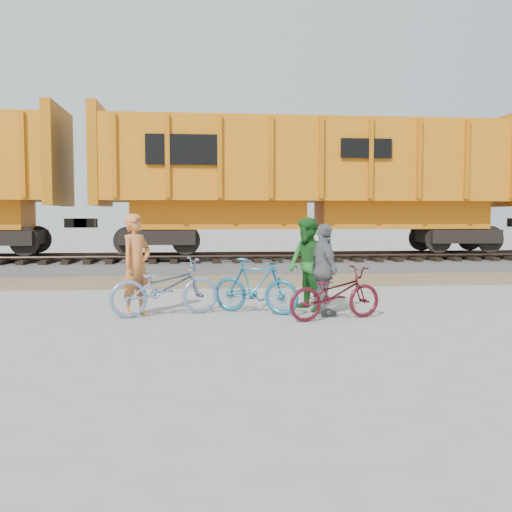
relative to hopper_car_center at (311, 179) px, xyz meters
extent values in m
plane|color=#9E9E99|center=(-1.91, -9.00, -3.01)|extent=(120.00, 120.00, 0.00)
cube|color=#866E53|center=(-1.91, -3.50, -3.00)|extent=(120.00, 3.00, 0.02)
cube|color=slate|center=(-1.91, 0.00, -2.86)|extent=(120.00, 4.00, 0.30)
cube|color=black|center=(-8.41, 0.00, -2.65)|extent=(0.22, 2.60, 0.12)
cube|color=black|center=(-1.91, 0.00, -2.65)|extent=(0.22, 2.60, 0.12)
cube|color=black|center=(4.59, 0.00, -2.65)|extent=(0.22, 2.60, 0.12)
cylinder|color=#382821|center=(-1.91, -0.72, -2.53)|extent=(120.00, 0.12, 0.12)
cylinder|color=#382821|center=(-1.91, 0.72, -2.53)|extent=(120.00, 0.12, 0.12)
cube|color=#B9610B|center=(-8.15, 0.00, 0.63)|extent=(0.30, 3.06, 3.10)
cube|color=black|center=(0.00, 0.00, -2.07)|extent=(11.20, 2.20, 0.80)
cube|color=orange|center=(0.00, 0.00, -1.22)|extent=(11.76, 1.65, 0.90)
cube|color=orange|center=(0.00, 0.00, 0.53)|extent=(14.00, 3.00, 2.60)
cube|color=#B9610B|center=(-6.85, 0.00, 0.63)|extent=(0.30, 3.06, 3.10)
cube|color=#B9610B|center=(6.85, 0.00, 0.63)|extent=(0.30, 3.06, 3.10)
cube|color=black|center=(-4.20, -1.58, 0.73)|extent=(2.20, 0.04, 0.90)
imported|color=#6B80B0|center=(-4.36, -8.68, -2.50)|extent=(2.06, 1.21, 1.02)
imported|color=#1C658A|center=(-2.74, -8.61, -2.51)|extent=(1.68, 1.23, 1.00)
imported|color=#520F1B|center=(-1.46, -9.38, -2.56)|extent=(1.82, 1.06, 0.90)
imported|color=orange|center=(-4.86, -8.58, -2.10)|extent=(0.73, 0.79, 1.80)
imported|color=#216623|center=(-1.74, -8.41, -2.14)|extent=(0.93, 1.03, 1.74)
imported|color=slate|center=(-1.56, -8.98, -2.19)|extent=(0.56, 1.01, 1.63)
camera|label=1|loc=(-3.78, -18.80, -1.25)|focal=40.00mm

